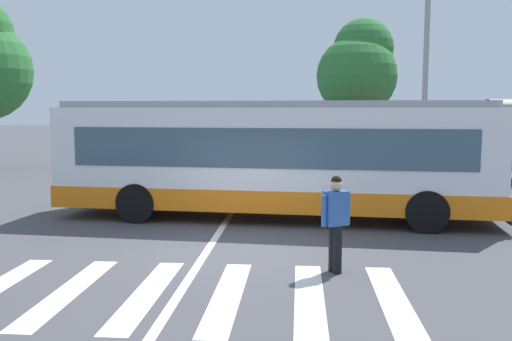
# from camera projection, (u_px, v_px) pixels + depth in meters

# --- Properties ---
(ground_plane) EXTENTS (160.00, 160.00, 0.00)m
(ground_plane) POSITION_uv_depth(u_px,v_px,m) (230.00, 252.00, 11.16)
(ground_plane) COLOR #47474C
(city_transit_bus) EXTENTS (11.46, 3.52, 3.06)m
(city_transit_bus) POSITION_uv_depth(u_px,v_px,m) (274.00, 158.00, 14.42)
(city_transit_bus) COLOR black
(city_transit_bus) RESTS_ON ground_plane
(pedestrian_crossing_street) EXTENTS (0.52, 0.42, 1.72)m
(pedestrian_crossing_street) POSITION_uv_depth(u_px,v_px,m) (336.00, 218.00, 9.65)
(pedestrian_crossing_street) COLOR black
(pedestrian_crossing_street) RESTS_ON ground_plane
(parked_car_silver) EXTENTS (1.99, 4.56, 1.35)m
(parked_car_silver) POSITION_uv_depth(u_px,v_px,m) (140.00, 155.00, 24.81)
(parked_car_silver) COLOR black
(parked_car_silver) RESTS_ON ground_plane
(parked_car_blue) EXTENTS (2.15, 4.62, 1.35)m
(parked_car_blue) POSITION_uv_depth(u_px,v_px,m) (199.00, 155.00, 24.79)
(parked_car_blue) COLOR black
(parked_car_blue) RESTS_ON ground_plane
(parked_car_white) EXTENTS (2.01, 4.57, 1.35)m
(parked_car_white) POSITION_uv_depth(u_px,v_px,m) (263.00, 155.00, 24.83)
(parked_car_white) COLOR black
(parked_car_white) RESTS_ON ground_plane
(parked_car_black) EXTENTS (2.32, 4.68, 1.35)m
(parked_car_black) POSITION_uv_depth(u_px,v_px,m) (320.00, 155.00, 24.77)
(parked_car_black) COLOR black
(parked_car_black) RESTS_ON ground_plane
(parked_car_red) EXTENTS (2.32, 4.68, 1.35)m
(parked_car_red) POSITION_uv_depth(u_px,v_px,m) (383.00, 157.00, 24.16)
(parked_car_red) COLOR black
(parked_car_red) RESTS_ON ground_plane
(twin_arm_street_lamp) EXTENTS (4.43, 0.32, 9.31)m
(twin_arm_street_lamp) POSITION_uv_depth(u_px,v_px,m) (427.00, 30.00, 20.08)
(twin_arm_street_lamp) COLOR #939399
(twin_arm_street_lamp) RESTS_ON ground_plane
(background_tree_right) EXTENTS (4.06, 4.06, 7.44)m
(background_tree_right) POSITION_uv_depth(u_px,v_px,m) (359.00, 68.00, 28.05)
(background_tree_right) COLOR brown
(background_tree_right) RESTS_ON ground_plane
(crosswalk_painted_stripes) EXTENTS (6.77, 3.38, 0.01)m
(crosswalk_painted_stripes) POSITION_uv_depth(u_px,v_px,m) (187.00, 294.00, 8.60)
(crosswalk_painted_stripes) COLOR silver
(crosswalk_painted_stripes) RESTS_ON ground_plane
(lane_center_line) EXTENTS (0.16, 24.00, 0.01)m
(lane_center_line) POSITION_uv_depth(u_px,v_px,m) (221.00, 229.00, 13.17)
(lane_center_line) COLOR silver
(lane_center_line) RESTS_ON ground_plane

